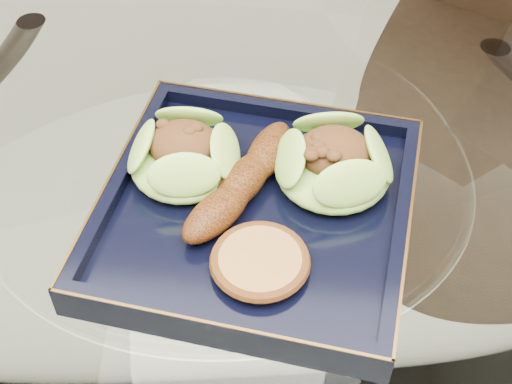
{
  "coord_description": "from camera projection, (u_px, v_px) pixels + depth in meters",
  "views": [
    {
      "loc": [
        0.07,
        -0.44,
        1.26
      ],
      "look_at": [
        0.03,
        -0.02,
        0.8
      ],
      "focal_mm": 50.0,
      "sensor_mm": 36.0,
      "label": 1
    }
  ],
  "objects": [
    {
      "name": "dining_table",
      "position": [
        234.0,
        303.0,
        0.78
      ],
      "size": [
        1.13,
        1.13,
        0.77
      ],
      "color": "white",
      "rests_on": "ground"
    },
    {
      "name": "dining_chair",
      "position": [
        441.0,
        167.0,
        1.09
      ],
      "size": [
        0.5,
        0.5,
        0.87
      ],
      "rotation": [
        0.0,
        0.0,
        -0.42
      ],
      "color": "black",
      "rests_on": "ground"
    },
    {
      "name": "navy_plate",
      "position": [
        256.0,
        215.0,
        0.64
      ],
      "size": [
        0.3,
        0.3,
        0.02
      ],
      "primitive_type": "cube",
      "rotation": [
        0.0,
        0.0,
        -0.14
      ],
      "color": "black",
      "rests_on": "dining_table"
    },
    {
      "name": "lettuce_wrap_left",
      "position": [
        184.0,
        158.0,
        0.65
      ],
      "size": [
        0.13,
        0.13,
        0.04
      ],
      "primitive_type": "ellipsoid",
      "rotation": [
        0.0,
        0.0,
        -0.33
      ],
      "color": "#66A12E",
      "rests_on": "navy_plate"
    },
    {
      "name": "lettuce_wrap_right",
      "position": [
        333.0,
        166.0,
        0.64
      ],
      "size": [
        0.12,
        0.12,
        0.04
      ],
      "primitive_type": "ellipsoid",
      "rotation": [
        0.0,
        0.0,
        -0.18
      ],
      "color": "#5E9E2E",
      "rests_on": "navy_plate"
    },
    {
      "name": "roasted_plantain",
      "position": [
        243.0,
        181.0,
        0.64
      ],
      "size": [
        0.1,
        0.16,
        0.03
      ],
      "primitive_type": "ellipsoid",
      "rotation": [
        0.0,
        0.0,
        1.13
      ],
      "color": "#5E2909",
      "rests_on": "navy_plate"
    },
    {
      "name": "crumb_patty",
      "position": [
        260.0,
        263.0,
        0.58
      ],
      "size": [
        0.09,
        0.09,
        0.01
      ],
      "primitive_type": "cylinder",
      "rotation": [
        0.0,
        0.0,
        -0.24
      ],
      "color": "#AE6C3A",
      "rests_on": "navy_plate"
    }
  ]
}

